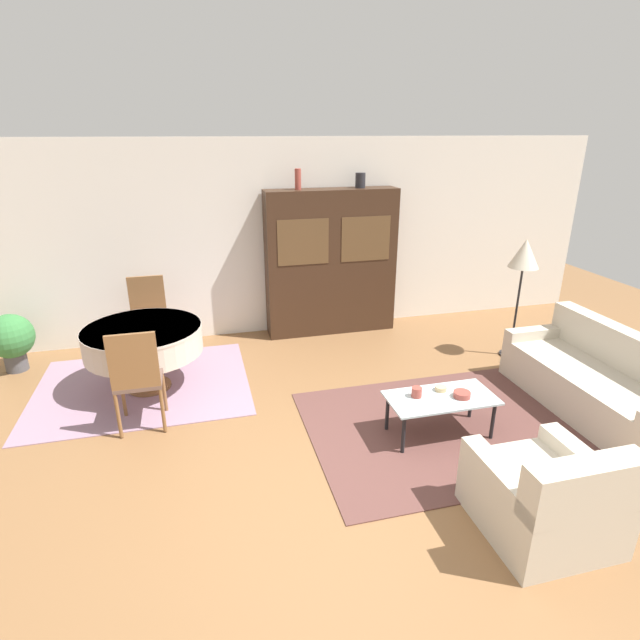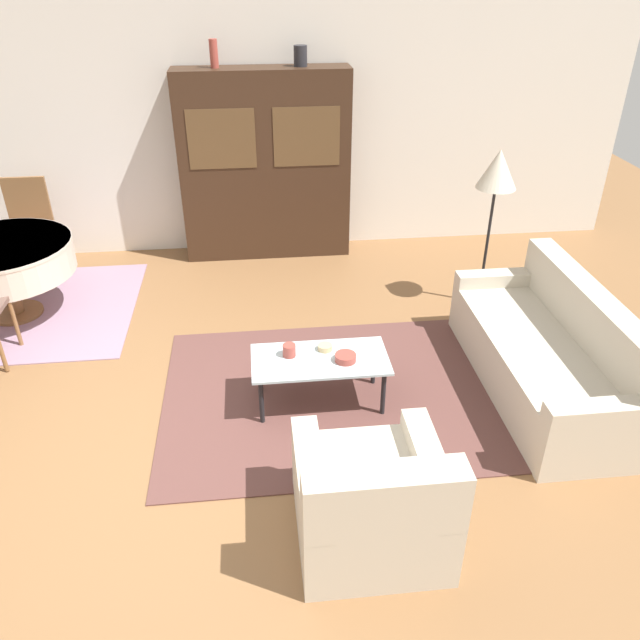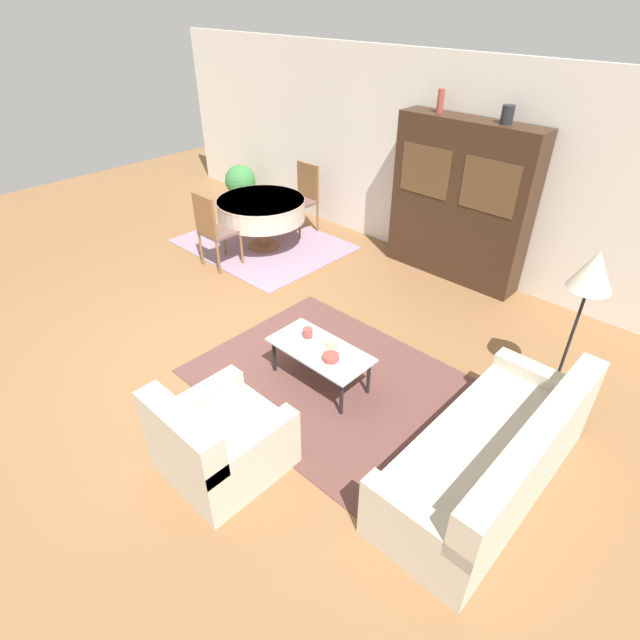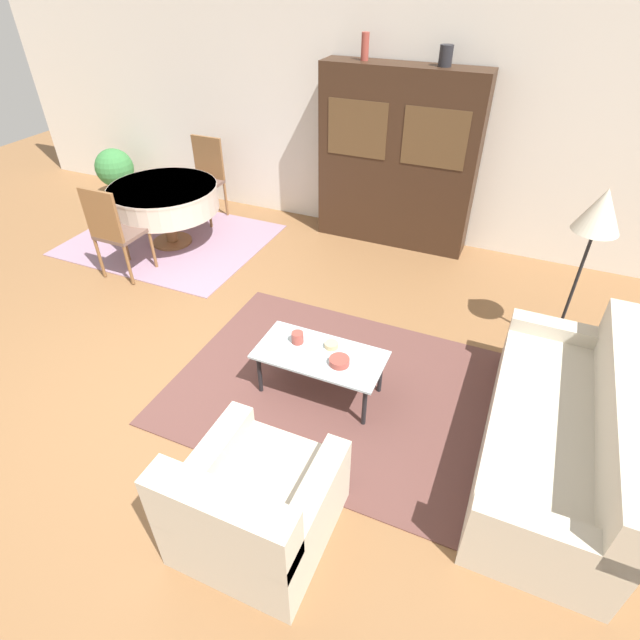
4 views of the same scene
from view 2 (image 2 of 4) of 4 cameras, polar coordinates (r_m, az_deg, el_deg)
name	(u,v)px [view 2 (image 2 of 4)]	position (r m, az deg, el deg)	size (l,w,h in m)	color
ground_plane	(164,457)	(4.60, -14.05, -12.08)	(14.00, 14.00, 0.00)	brown
wall_back	(183,133)	(7.23, -12.43, 16.40)	(10.00, 0.06, 2.70)	silver
area_rug	(335,394)	(5.01, 1.41, -6.75)	(2.72, 2.05, 0.01)	brown
dining_rug	(12,312)	(6.81, -26.37, 0.66)	(2.37, 1.90, 0.01)	gray
couch	(549,355)	(5.24, 20.18, -3.04)	(0.85, 2.06, 0.85)	beige
armchair	(372,502)	(3.77, 4.76, -16.22)	(0.86, 0.89, 0.82)	beige
coffee_table	(320,363)	(4.72, 0.00, -3.95)	(1.03, 0.51, 0.40)	black
display_cabinet	(265,166)	(7.05, -5.02, 13.83)	(1.84, 0.39, 2.04)	#382316
dining_table	(2,259)	(6.49, -27.07, 5.00)	(1.28, 1.28, 0.74)	brown
dining_chair_far	(29,224)	(7.25, -25.06, 7.98)	(0.44, 0.44, 1.05)	brown
floor_lamp	(497,176)	(5.99, 15.89, 12.56)	(0.36, 0.36, 1.54)	black
cup	(289,350)	(4.70, -2.84, -2.79)	(0.10, 0.10, 0.10)	#9E4238
bowl	(345,358)	(4.66, 2.35, -3.46)	(0.16, 0.16, 0.06)	#9E4238
bowl_small	(325,347)	(4.78, 0.47, -2.51)	(0.11, 0.11, 0.04)	tan
vase_tall	(214,54)	(6.81, -9.69, 22.89)	(0.08, 0.08, 0.27)	#9E4238
vase_short	(300,56)	(6.83, -1.80, 22.99)	(0.14, 0.14, 0.20)	#232328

